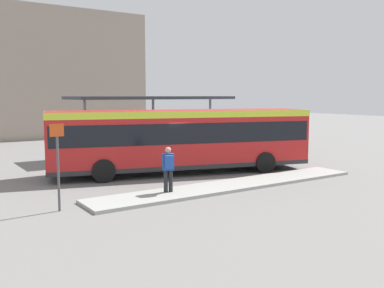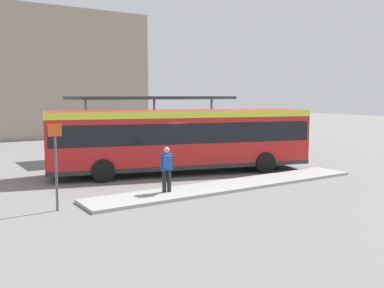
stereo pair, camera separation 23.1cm
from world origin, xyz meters
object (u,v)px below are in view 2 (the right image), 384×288
Objects in this scene: city_bus at (181,136)px; potted_planter_near_shelter at (123,155)px; pedestrian_waiting at (167,166)px; bicycle_white at (269,147)px; bicycle_red at (294,149)px; platform_sign at (56,163)px; potted_planter_far_side at (205,146)px; bicycle_blue at (282,148)px.

city_bus is 10.47× the size of potted_planter_near_shelter.
bicycle_white is (11.37, 6.72, -0.70)m from pedestrian_waiting.
bicycle_red is at bearing 23.85° from city_bus.
bicycle_red is 16.53m from platform_sign.
bicycle_red is 1.48× the size of potted_planter_near_shelter.
pedestrian_waiting is at bearing -0.86° from platform_sign.
bicycle_red is (11.75, 4.92, -0.70)m from pedestrian_waiting.
city_bus reaches higher than potted_planter_near_shelter.
bicycle_white is at bearing 35.60° from city_bus.
potted_planter_far_side is at bearing 59.44° from city_bus.
city_bus is 9.04m from bicycle_red.
pedestrian_waiting is at bearing -100.20° from potted_planter_near_shelter.
pedestrian_waiting is at bearing -132.62° from potted_planter_far_side.
potted_planter_near_shelter is at bearing -103.73° from bicycle_red.
bicycle_white is at bearing 9.63° from bicycle_blue.
city_bus reaches higher than platform_sign.
city_bus is at bearing -85.75° from bicycle_red.
bicycle_blue is 0.94m from bicycle_white.
city_bus is 7.03× the size of bicycle_white.
bicycle_white is (8.48, 3.02, -1.37)m from city_bus.
bicycle_blue is at bearing 20.18° from platform_sign.
platform_sign reaches higher than bicycle_red.
platform_sign is at bearing 107.45° from pedestrian_waiting.
bicycle_white is (-0.29, 0.90, 0.01)m from bicycle_blue.
city_bus reaches higher than bicycle_blue.
bicycle_white is 1.49× the size of potted_planter_near_shelter.
city_bus is 3.70m from potted_planter_near_shelter.
bicycle_blue is 10.49m from potted_planter_near_shelter.
potted_planter_far_side reaches higher than bicycle_white.
platform_sign is at bearing -76.44° from bicycle_red.
pedestrian_waiting is at bearing -111.99° from city_bus.
bicycle_white is 1.46× the size of potted_planter_far_side.
bicycle_blue is (8.77, 2.12, -1.38)m from city_bus.
bicycle_red is at bearing -10.14° from potted_planter_near_shelter.
city_bus is at bearing -136.58° from potted_planter_far_side.
potted_planter_near_shelter is 0.98× the size of potted_planter_far_side.
city_bus is at bearing -61.69° from potted_planter_near_shelter.
potted_planter_far_side is (-4.80, 1.64, 0.26)m from bicycle_blue.
pedestrian_waiting is 10.14m from potted_planter_far_side.
platform_sign reaches higher than potted_planter_far_side.
city_bus is 10.26× the size of potted_planter_far_side.
bicycle_blue is 0.61× the size of platform_sign.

